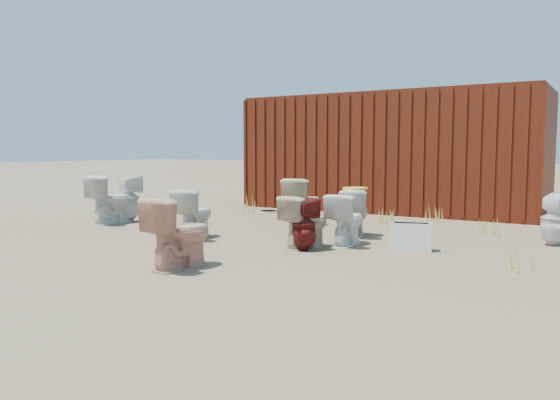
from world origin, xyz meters
The scene contains 22 objects.
ground centered at (0.00, 0.00, 0.00)m, with size 100.00×100.00×0.00m, color brown.
shipping_container centered at (0.00, 5.20, 1.20)m, with size 6.00×2.40×2.40m, color #48120C.
toilet_front_a centered at (-3.28, 0.44, 0.42)m, with size 0.47×0.82×0.83m, color white.
toilet_front_pink centered at (0.13, -1.66, 0.38)m, with size 0.43×0.75×0.77m, color #DF9980.
toilet_front_c centered at (-1.03, -0.06, 0.35)m, with size 0.40×0.69×0.71m, color silver.
toilet_front_maroon centered at (0.77, -0.07, 0.33)m, with size 0.30×0.30×0.66m, color #5D1110.
toilet_front_e centered at (1.04, 0.57, 0.34)m, with size 0.38×0.67×0.69m, color white.
toilet_back_a centered at (-3.20, 0.74, 0.41)m, with size 0.37×0.38×0.83m, color silver.
toilet_back_beige_left centered at (-0.33, 1.88, 0.40)m, with size 0.45×0.78×0.80m, color #C6B491.
toilet_back_beige_right centered at (0.69, 0.10, 0.34)m, with size 0.38×0.67×0.68m, color beige.
toilet_back_yellowlid centered at (0.84, 1.33, 0.35)m, with size 0.39×0.68×0.69m, color silver.
toilet_back_e centered at (3.38, 1.99, 0.35)m, with size 0.31×0.32×0.69m, color white.
yellow_lid centered at (0.84, 1.33, 0.70)m, with size 0.35×0.44×0.03m, color yellow.
loose_tank centered at (1.90, 0.65, 0.17)m, with size 0.50×0.20×0.35m, color white.
loose_lid_near centered at (-1.94, 3.26, 0.01)m, with size 0.38×0.49×0.02m, color beige.
loose_lid_far centered at (-1.96, 3.36, 0.01)m, with size 0.36×0.47×0.02m, color beige.
weed_clump_a centered at (-2.30, 3.13, 0.17)m, with size 0.36×0.36×0.34m, color #A8A643.
weed_clump_b centered at (0.68, 2.92, 0.14)m, with size 0.32×0.32×0.27m, color #A8A643.
weed_clump_c centered at (2.48, 2.47, 0.14)m, with size 0.36×0.36×0.28m, color #A8A643.
weed_clump_d centered at (-1.07, 3.32, 0.11)m, with size 0.30×0.30×0.23m, color #A8A643.
weed_clump_e centered at (1.38, 3.50, 0.16)m, with size 0.34×0.34×0.31m, color #A8A643.
weed_clump_f centered at (3.23, 0.09, 0.11)m, with size 0.28×0.28×0.23m, color #A8A643.
Camera 1 is at (4.05, -5.97, 1.26)m, focal length 35.00 mm.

